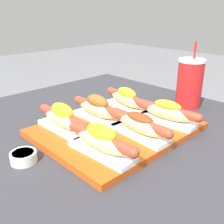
{
  "coord_description": "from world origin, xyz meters",
  "views": [
    {
      "loc": [
        -0.47,
        -0.47,
        1.08
      ],
      "look_at": [
        0.04,
        0.05,
        0.79
      ],
      "focal_mm": 42.0,
      "sensor_mm": 36.0,
      "label": 1
    }
  ],
  "objects_px": {
    "hot_dog_2": "(167,112)",
    "serving_tray": "(117,129)",
    "hot_dog_0": "(101,141)",
    "hot_dog_1": "(139,125)",
    "hot_dog_5": "(127,99)",
    "hot_dog_4": "(98,109)",
    "drink_cup": "(189,83)",
    "sauce_bowl": "(23,157)",
    "hot_dog_3": "(63,119)"
  },
  "relations": [
    {
      "from": "serving_tray",
      "to": "hot_dog_2",
      "type": "bearing_deg",
      "value": -33.31
    },
    {
      "from": "serving_tray",
      "to": "hot_dog_4",
      "type": "relative_size",
      "value": 1.98
    },
    {
      "from": "hot_dog_2",
      "to": "hot_dog_5",
      "type": "height_order",
      "value": "hot_dog_5"
    },
    {
      "from": "hot_dog_0",
      "to": "hot_dog_1",
      "type": "bearing_deg",
      "value": -0.21
    },
    {
      "from": "hot_dog_1",
      "to": "hot_dog_3",
      "type": "bearing_deg",
      "value": 126.37
    },
    {
      "from": "hot_dog_4",
      "to": "hot_dog_3",
      "type": "bearing_deg",
      "value": 175.78
    },
    {
      "from": "sauce_bowl",
      "to": "drink_cup",
      "type": "height_order",
      "value": "drink_cup"
    },
    {
      "from": "hot_dog_2",
      "to": "drink_cup",
      "type": "xyz_separation_m",
      "value": [
        0.22,
        0.06,
        0.04
      ]
    },
    {
      "from": "hot_dog_3",
      "to": "hot_dog_4",
      "type": "relative_size",
      "value": 1.0
    },
    {
      "from": "hot_dog_4",
      "to": "hot_dog_5",
      "type": "xyz_separation_m",
      "value": [
        0.13,
        0.0,
        -0.0
      ]
    },
    {
      "from": "hot_dog_0",
      "to": "drink_cup",
      "type": "height_order",
      "value": "drink_cup"
    },
    {
      "from": "serving_tray",
      "to": "hot_dog_1",
      "type": "height_order",
      "value": "hot_dog_1"
    },
    {
      "from": "serving_tray",
      "to": "hot_dog_0",
      "type": "bearing_deg",
      "value": -148.16
    },
    {
      "from": "sauce_bowl",
      "to": "hot_dog_3",
      "type": "bearing_deg",
      "value": 18.56
    },
    {
      "from": "hot_dog_5",
      "to": "sauce_bowl",
      "type": "relative_size",
      "value": 3.48
    },
    {
      "from": "hot_dog_1",
      "to": "hot_dog_4",
      "type": "bearing_deg",
      "value": 92.05
    },
    {
      "from": "hot_dog_0",
      "to": "hot_dog_2",
      "type": "height_order",
      "value": "hot_dog_0"
    },
    {
      "from": "serving_tray",
      "to": "hot_dog_2",
      "type": "distance_m",
      "value": 0.16
    },
    {
      "from": "hot_dog_3",
      "to": "drink_cup",
      "type": "xyz_separation_m",
      "value": [
        0.48,
        -0.11,
        0.04
      ]
    },
    {
      "from": "hot_dog_0",
      "to": "sauce_bowl",
      "type": "bearing_deg",
      "value": 138.26
    },
    {
      "from": "hot_dog_3",
      "to": "sauce_bowl",
      "type": "height_order",
      "value": "hot_dog_3"
    },
    {
      "from": "hot_dog_1",
      "to": "hot_dog_3",
      "type": "height_order",
      "value": "hot_dog_3"
    },
    {
      "from": "hot_dog_4",
      "to": "hot_dog_5",
      "type": "bearing_deg",
      "value": 0.64
    },
    {
      "from": "hot_dog_2",
      "to": "sauce_bowl",
      "type": "relative_size",
      "value": 3.51
    },
    {
      "from": "hot_dog_0",
      "to": "hot_dog_1",
      "type": "relative_size",
      "value": 1.0
    },
    {
      "from": "hot_dog_4",
      "to": "sauce_bowl",
      "type": "distance_m",
      "value": 0.28
    },
    {
      "from": "hot_dog_0",
      "to": "hot_dog_5",
      "type": "bearing_deg",
      "value": 31.95
    },
    {
      "from": "hot_dog_3",
      "to": "serving_tray",
      "type": "bearing_deg",
      "value": -34.79
    },
    {
      "from": "hot_dog_2",
      "to": "sauce_bowl",
      "type": "bearing_deg",
      "value": 163.05
    },
    {
      "from": "hot_dog_1",
      "to": "hot_dog_0",
      "type": "bearing_deg",
      "value": 179.79
    },
    {
      "from": "serving_tray",
      "to": "sauce_bowl",
      "type": "relative_size",
      "value": 6.98
    },
    {
      "from": "hot_dog_2",
      "to": "hot_dog_5",
      "type": "relative_size",
      "value": 1.01
    },
    {
      "from": "serving_tray",
      "to": "drink_cup",
      "type": "xyz_separation_m",
      "value": [
        0.35,
        -0.03,
        0.08
      ]
    },
    {
      "from": "serving_tray",
      "to": "hot_dog_4",
      "type": "distance_m",
      "value": 0.09
    },
    {
      "from": "drink_cup",
      "to": "hot_dog_1",
      "type": "bearing_deg",
      "value": -170.15
    },
    {
      "from": "hot_dog_0",
      "to": "drink_cup",
      "type": "relative_size",
      "value": 0.93
    },
    {
      "from": "hot_dog_3",
      "to": "hot_dog_4",
      "type": "height_order",
      "value": "same"
    },
    {
      "from": "hot_dog_0",
      "to": "drink_cup",
      "type": "xyz_separation_m",
      "value": [
        0.49,
        0.06,
        0.04
      ]
    },
    {
      "from": "hot_dog_2",
      "to": "hot_dog_1",
      "type": "bearing_deg",
      "value": -179.81
    },
    {
      "from": "hot_dog_4",
      "to": "sauce_bowl",
      "type": "height_order",
      "value": "hot_dog_4"
    },
    {
      "from": "sauce_bowl",
      "to": "serving_tray",
      "type": "bearing_deg",
      "value": -7.92
    },
    {
      "from": "serving_tray",
      "to": "hot_dog_4",
      "type": "bearing_deg",
      "value": 93.46
    },
    {
      "from": "serving_tray",
      "to": "hot_dog_1",
      "type": "bearing_deg",
      "value": -89.26
    },
    {
      "from": "hot_dog_4",
      "to": "sauce_bowl",
      "type": "bearing_deg",
      "value": -171.42
    },
    {
      "from": "serving_tray",
      "to": "drink_cup",
      "type": "relative_size",
      "value": 1.85
    },
    {
      "from": "hot_dog_2",
      "to": "serving_tray",
      "type": "bearing_deg",
      "value": 146.69
    },
    {
      "from": "serving_tray",
      "to": "hot_dog_4",
      "type": "xyz_separation_m",
      "value": [
        -0.0,
        0.08,
        0.04
      ]
    },
    {
      "from": "drink_cup",
      "to": "hot_dog_5",
      "type": "bearing_deg",
      "value": 154.06
    },
    {
      "from": "hot_dog_1",
      "to": "drink_cup",
      "type": "xyz_separation_m",
      "value": [
        0.35,
        0.06,
        0.04
      ]
    },
    {
      "from": "hot_dog_0",
      "to": "hot_dog_2",
      "type": "xyz_separation_m",
      "value": [
        0.27,
        -0.0,
        -0.0
      ]
    }
  ]
}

